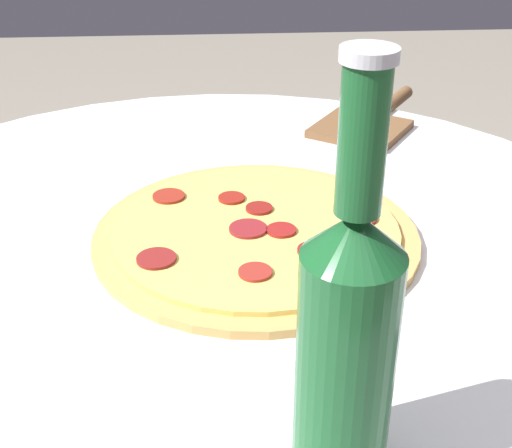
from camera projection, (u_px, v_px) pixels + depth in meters
name	position (u px, v px, depth m)	size (l,w,h in m)	color
table	(220.00, 380.00, 0.89)	(1.07, 1.07, 0.76)	white
pizza	(256.00, 234.00, 0.81)	(0.37, 0.37, 0.02)	tan
beer_bottle	(348.00, 333.00, 0.48)	(0.07, 0.07, 0.31)	#195628
pizza_paddle	(369.00, 122.00, 1.13)	(0.26, 0.21, 0.02)	brown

